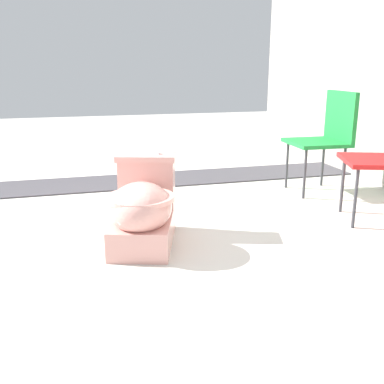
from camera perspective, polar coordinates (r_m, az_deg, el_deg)
name	(u,v)px	position (r m, az deg, el deg)	size (l,w,h in m)	color
ground_plane	(105,233)	(2.95, -10.95, -5.10)	(14.00, 14.00, 0.00)	beige
gravel_strip	(148,180)	(4.19, -5.55, 1.50)	(0.56, 8.00, 0.01)	#423F44
toilet	(143,209)	(2.67, -6.24, -2.13)	(0.71, 0.54, 0.52)	#E09E93
folding_chair_left	(328,131)	(3.90, 16.89, 7.40)	(0.46, 0.46, 0.83)	#1E8C38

